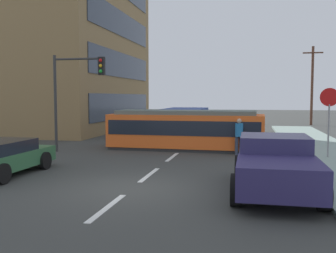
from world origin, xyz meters
name	(u,v)px	position (x,y,z in m)	size (l,w,h in m)	color
ground_plane	(187,146)	(0.00, 10.00, 0.00)	(120.00, 120.00, 0.00)	#393B38
lane_stripe_0	(107,208)	(0.00, -2.00, 0.01)	(0.16, 2.40, 0.01)	silver
lane_stripe_1	(149,175)	(0.00, 2.00, 0.01)	(0.16, 2.40, 0.01)	silver
lane_stripe_2	(172,157)	(0.00, 6.00, 0.01)	(0.16, 2.40, 0.01)	silver
lane_stripe_3	(198,137)	(0.00, 14.75, 0.01)	(0.16, 2.40, 0.01)	silver
lane_stripe_4	(208,129)	(0.00, 20.75, 0.01)	(0.16, 2.40, 0.01)	silver
corner_building	(41,32)	(-13.64, 19.01, 8.00)	(14.17, 16.09, 16.00)	olive
streetcar_tram	(186,129)	(0.17, 8.75, 1.02)	(7.77, 2.71, 1.97)	orange
city_bus	(184,121)	(-0.83, 14.07, 1.09)	(2.57, 5.72, 1.89)	#2F4694
pedestrian_crossing	(239,134)	(2.86, 7.23, 0.94)	(0.51, 0.36, 1.67)	#343B4E
pickup_truck_parked	(275,164)	(4.02, 0.32, 0.80)	(2.29, 5.00, 1.55)	navy
parked_sedan_near	(1,157)	(-4.93, 0.94, 0.62)	(2.03, 4.16, 1.19)	#31673E
stop_sign	(329,108)	(6.53, 6.47, 2.19)	(0.76, 0.07, 2.88)	gray
traffic_light_mast	(75,84)	(-4.84, 6.61, 3.26)	(2.60, 0.33, 4.64)	#333333
utility_pole_far	(312,84)	(8.97, 27.75, 3.84)	(1.80, 0.24, 7.32)	brown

